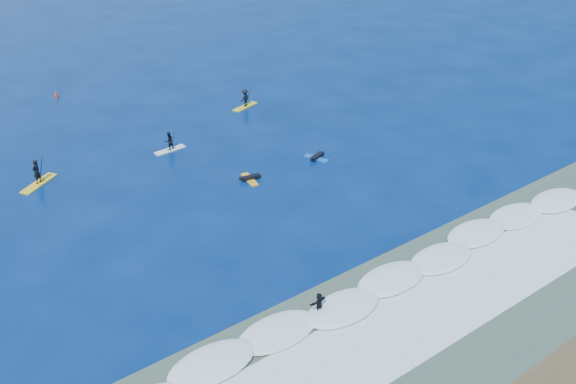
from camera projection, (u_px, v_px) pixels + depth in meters
ground at (279, 217)px, 44.08m from camera, size 160.00×160.00×0.00m
shallow_water at (433, 327)px, 34.32m from camera, size 90.00×13.00×0.01m
breaking_wave at (381, 290)px, 37.11m from camera, size 40.00×6.00×0.30m
whitewater at (419, 317)px, 35.02m from camera, size 34.00×5.00×0.02m
sup_paddler_left at (37, 175)px, 47.85m from camera, size 3.24×2.54×2.34m
sup_paddler_center at (169, 143)px, 52.91m from camera, size 2.71×0.85×1.87m
sup_paddler_right at (245, 99)px, 61.21m from camera, size 2.98×1.50×2.03m
prone_paddler_near at (250, 178)px, 48.69m from camera, size 1.73×2.24×0.46m
prone_paddler_far at (317, 157)px, 51.82m from camera, size 1.68×2.22×0.45m
wave_surfer at (319, 304)px, 34.81m from camera, size 1.86×0.64×1.32m
marker_buoy at (56, 95)px, 63.53m from camera, size 0.30×0.30×0.71m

